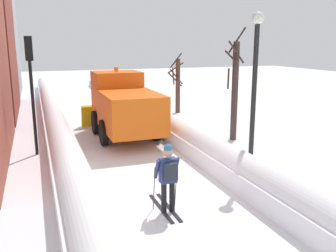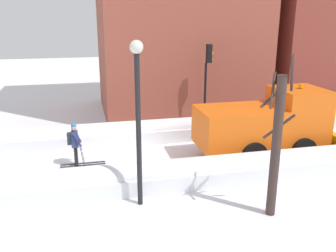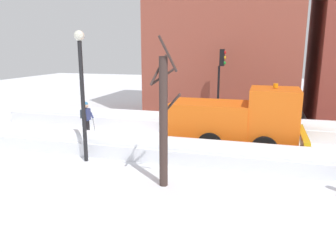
# 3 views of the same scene
# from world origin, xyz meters

# --- Properties ---
(ground_plane) EXTENTS (80.00, 80.00, 0.00)m
(ground_plane) POSITION_xyz_m (0.00, 10.00, 0.00)
(ground_plane) COLOR white
(snowbank_left) EXTENTS (1.10, 36.00, 1.09)m
(snowbank_left) POSITION_xyz_m (-2.47, 10.00, 0.49)
(snowbank_left) COLOR white
(snowbank_left) RESTS_ON ground
(snowbank_right) EXTENTS (1.10, 36.00, 1.04)m
(snowbank_right) POSITION_xyz_m (2.47, 10.00, 0.45)
(snowbank_right) COLOR white
(snowbank_right) RESTS_ON ground
(plow_truck) EXTENTS (3.20, 5.98, 3.12)m
(plow_truck) POSITION_xyz_m (0.46, 6.32, 1.48)
(plow_truck) COLOR orange
(plow_truck) RESTS_ON ground
(skier) EXTENTS (0.62, 1.80, 1.81)m
(skier) POSITION_xyz_m (-0.30, -1.67, 1.00)
(skier) COLOR black
(skier) RESTS_ON ground
(traffic_light_pole) EXTENTS (0.28, 0.42, 4.49)m
(traffic_light_pole) POSITION_xyz_m (-3.38, 4.90, 3.15)
(traffic_light_pole) COLOR black
(traffic_light_pole) RESTS_ON ground
(street_lamp) EXTENTS (0.40, 0.40, 5.20)m
(street_lamp) POSITION_xyz_m (3.42, 0.38, 3.30)
(street_lamp) COLOR black
(street_lamp) RESTS_ON ground
(bare_tree_near) EXTENTS (0.94, 1.08, 4.93)m
(bare_tree_near) POSITION_xyz_m (4.92, 4.18, 2.27)
(bare_tree_near) COLOR #3E2E2A
(bare_tree_near) RESTS_ON ground
(bare_tree_mid) EXTENTS (1.11, 1.22, 3.65)m
(bare_tree_mid) POSITION_xyz_m (4.99, 11.17, 1.76)
(bare_tree_mid) COLOR #4A352A
(bare_tree_mid) RESTS_ON ground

